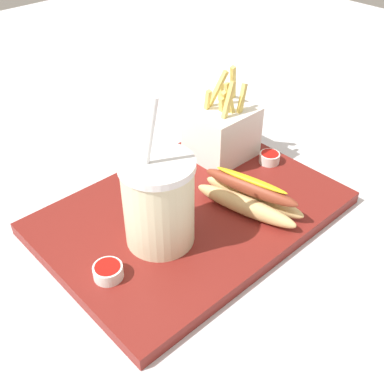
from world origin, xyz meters
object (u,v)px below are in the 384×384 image
(fries_basket, at_px, (222,131))
(hot_dog_1, at_px, (249,197))
(soda_cup, at_px, (159,202))
(ketchup_cup_2, at_px, (108,271))
(ketchup_cup_1, at_px, (271,158))

(fries_basket, relative_size, hot_dog_1, 0.91)
(soda_cup, distance_m, fries_basket, 0.24)
(ketchup_cup_2, bearing_deg, ketchup_cup_1, -175.81)
(ketchup_cup_1, distance_m, ketchup_cup_2, 0.36)
(hot_dog_1, xyz_separation_m, ketchup_cup_2, (0.24, -0.03, -0.01))
(soda_cup, bearing_deg, ketchup_cup_2, 5.86)
(hot_dog_1, relative_size, ketchup_cup_1, 4.95)
(ketchup_cup_2, bearing_deg, hot_dog_1, 172.45)
(ketchup_cup_1, height_order, ketchup_cup_2, same)
(soda_cup, height_order, ketchup_cup_1, soda_cup)
(ketchup_cup_1, relative_size, ketchup_cup_2, 0.90)
(soda_cup, xyz_separation_m, hot_dog_1, (-0.14, 0.04, -0.04))
(fries_basket, height_order, ketchup_cup_2, fries_basket)
(ketchup_cup_2, bearing_deg, soda_cup, -174.14)
(hot_dog_1, xyz_separation_m, ketchup_cup_1, (-0.12, -0.06, -0.01))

